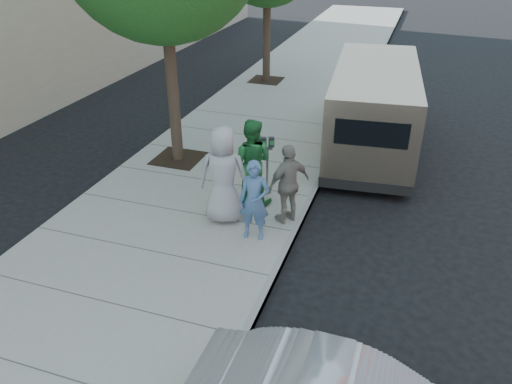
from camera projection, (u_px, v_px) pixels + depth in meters
ground at (227, 225)px, 10.42m from camera, size 120.00×120.00×0.00m
sidewalk at (183, 214)px, 10.67m from camera, size 5.00×60.00×0.15m
curb_face at (294, 234)px, 9.98m from camera, size 0.12×60.00×0.16m
parking_meter at (267, 154)px, 10.81m from camera, size 0.30×0.21×1.38m
van at (373, 107)px, 13.28m from camera, size 2.60×6.35×2.30m
person_officer at (254, 201)px, 9.41m from camera, size 0.64×0.46×1.61m
person_green_shirt at (251, 162)px, 10.56m from camera, size 0.97×0.78×1.91m
person_gray_shirt at (223, 175)px, 9.88m from camera, size 1.12×0.87×2.03m
person_striped_polo at (289, 184)px, 9.92m from camera, size 0.93×1.04×1.69m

